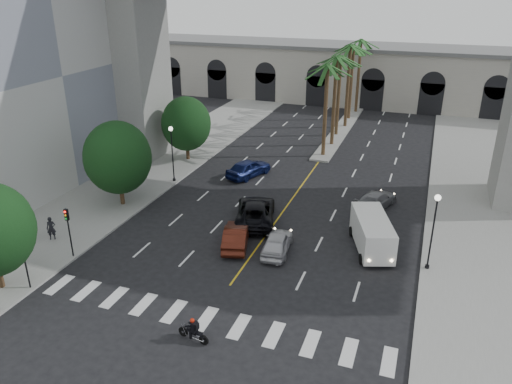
# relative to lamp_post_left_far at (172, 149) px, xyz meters

# --- Properties ---
(ground) EXTENTS (140.00, 140.00, 0.00)m
(ground) POSITION_rel_lamp_post_left_far_xyz_m (11.40, -16.00, -3.22)
(ground) COLOR black
(ground) RESTS_ON ground
(sidewalk_left) EXTENTS (8.00, 100.00, 0.15)m
(sidewalk_left) POSITION_rel_lamp_post_left_far_xyz_m (-3.60, -1.00, -3.15)
(sidewalk_left) COLOR gray
(sidewalk_left) RESTS_ON ground
(sidewalk_right) EXTENTS (8.00, 100.00, 0.15)m
(sidewalk_right) POSITION_rel_lamp_post_left_far_xyz_m (26.40, -1.00, -3.15)
(sidewalk_right) COLOR gray
(sidewalk_right) RESTS_ON ground
(median) EXTENTS (2.00, 24.00, 0.20)m
(median) POSITION_rel_lamp_post_left_far_xyz_m (11.40, 22.00, -3.12)
(median) COLOR gray
(median) RESTS_ON ground
(pier_building) EXTENTS (71.00, 10.50, 8.50)m
(pier_building) POSITION_rel_lamp_post_left_far_xyz_m (11.40, 39.00, 1.04)
(pier_building) COLOR #AFAA9D
(pier_building) RESTS_ON ground
(palm_a) EXTENTS (3.20, 3.20, 10.30)m
(palm_a) POSITION_rel_lamp_post_left_far_xyz_m (11.40, 12.00, 5.88)
(palm_a) COLOR #47331E
(palm_a) RESTS_ON ground
(palm_b) EXTENTS (3.20, 3.20, 10.60)m
(palm_b) POSITION_rel_lamp_post_left_far_xyz_m (11.50, 16.00, 6.15)
(palm_b) COLOR #47331E
(palm_b) RESTS_ON ground
(palm_c) EXTENTS (3.20, 3.20, 10.10)m
(palm_c) POSITION_rel_lamp_post_left_far_xyz_m (11.20, 20.00, 5.69)
(palm_c) COLOR #47331E
(palm_c) RESTS_ON ground
(palm_d) EXTENTS (3.20, 3.20, 10.90)m
(palm_d) POSITION_rel_lamp_post_left_far_xyz_m (11.55, 24.00, 6.43)
(palm_d) COLOR #47331E
(palm_d) RESTS_ON ground
(palm_e) EXTENTS (3.20, 3.20, 10.40)m
(palm_e) POSITION_rel_lamp_post_left_far_xyz_m (11.30, 28.00, 5.97)
(palm_e) COLOR #47331E
(palm_e) RESTS_ON ground
(palm_f) EXTENTS (3.20, 3.20, 10.70)m
(palm_f) POSITION_rel_lamp_post_left_far_xyz_m (11.60, 32.00, 6.24)
(palm_f) COLOR #47331E
(palm_f) RESTS_ON ground
(street_tree_mid) EXTENTS (5.44, 5.44, 7.21)m
(street_tree_mid) POSITION_rel_lamp_post_left_far_xyz_m (-1.60, -6.00, 0.99)
(street_tree_mid) COLOR #382616
(street_tree_mid) RESTS_ON ground
(street_tree_far) EXTENTS (5.04, 5.04, 6.68)m
(street_tree_far) POSITION_rel_lamp_post_left_far_xyz_m (-1.60, 6.00, 0.68)
(street_tree_far) COLOR #382616
(street_tree_far) RESTS_ON ground
(lamp_post_left_far) EXTENTS (0.40, 0.40, 5.35)m
(lamp_post_left_far) POSITION_rel_lamp_post_left_far_xyz_m (0.00, 0.00, 0.00)
(lamp_post_left_far) COLOR black
(lamp_post_left_far) RESTS_ON ground
(lamp_post_right) EXTENTS (0.40, 0.40, 5.35)m
(lamp_post_right) POSITION_rel_lamp_post_left_far_xyz_m (22.80, -8.00, 0.00)
(lamp_post_right) COLOR black
(lamp_post_right) RESTS_ON ground
(traffic_signal_near) EXTENTS (0.25, 0.18, 3.65)m
(traffic_signal_near) POSITION_rel_lamp_post_left_far_xyz_m (0.10, -18.50, -0.71)
(traffic_signal_near) COLOR black
(traffic_signal_near) RESTS_ON ground
(traffic_signal_far) EXTENTS (0.25, 0.18, 3.65)m
(traffic_signal_far) POSITION_rel_lamp_post_left_far_xyz_m (0.10, -14.50, -0.71)
(traffic_signal_far) COLOR black
(traffic_signal_far) RESTS_ON ground
(motorcycle_rider) EXTENTS (1.88, 0.56, 1.37)m
(motorcycle_rider) POSITION_rel_lamp_post_left_far_xyz_m (11.61, -19.34, -2.60)
(motorcycle_rider) COLOR black
(motorcycle_rider) RESTS_ON ground
(car_a) EXTENTS (2.17, 4.42, 1.45)m
(car_a) POSITION_rel_lamp_post_left_far_xyz_m (12.90, -9.08, -2.50)
(car_a) COLOR #BBBABF
(car_a) RESTS_ON ground
(car_b) EXTENTS (2.83, 4.91, 1.53)m
(car_b) POSITION_rel_lamp_post_left_far_xyz_m (9.90, -9.17, -2.46)
(car_b) COLOR #45170D
(car_b) RESTS_ON ground
(car_c) EXTENTS (4.51, 6.76, 1.72)m
(car_c) POSITION_rel_lamp_post_left_far_xyz_m (9.90, -5.14, -2.36)
(car_c) COLOR black
(car_c) RESTS_ON ground
(car_d) EXTENTS (3.42, 5.17, 1.39)m
(car_d) POSITION_rel_lamp_post_left_far_xyz_m (18.38, 0.66, -2.53)
(car_d) COLOR slate
(car_d) RESTS_ON ground
(car_e) EXTENTS (3.61, 5.34, 1.69)m
(car_e) POSITION_rel_lamp_post_left_far_xyz_m (5.99, 3.78, -2.38)
(car_e) COLOR #0F1949
(car_e) RESTS_ON ground
(cargo_van) EXTENTS (3.81, 5.98, 2.39)m
(cargo_van) POSITION_rel_lamp_post_left_far_xyz_m (18.98, -6.54, -1.89)
(cargo_van) COLOR silver
(cargo_van) RESTS_ON ground
(pedestrian_a) EXTENTS (0.75, 0.68, 1.72)m
(pedestrian_a) POSITION_rel_lamp_post_left_far_xyz_m (-2.84, -13.03, -2.21)
(pedestrian_a) COLOR black
(pedestrian_a) RESTS_ON sidewalk_left
(pedestrian_b) EXTENTS (0.88, 0.71, 1.72)m
(pedestrian_b) POSITION_rel_lamp_post_left_far_xyz_m (-4.19, -13.88, -2.21)
(pedestrian_b) COLOR black
(pedestrian_b) RESTS_ON sidewalk_left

